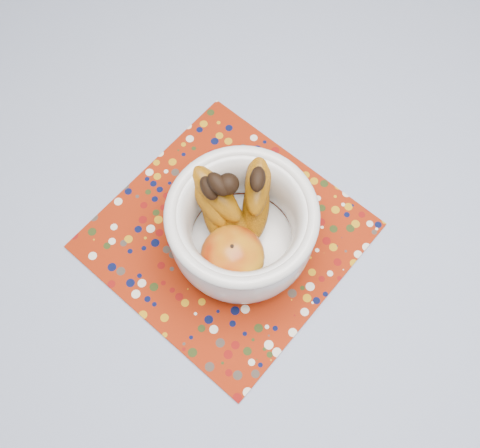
{
  "coord_description": "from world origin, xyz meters",
  "views": [
    {
      "loc": [
        -0.21,
        -0.27,
        1.54
      ],
      "look_at": [
        -0.07,
        -0.01,
        0.84
      ],
      "focal_mm": 42.0,
      "sensor_mm": 36.0,
      "label": 1
    }
  ],
  "objects": [
    {
      "name": "placemat",
      "position": [
        -0.08,
        0.01,
        0.76
      ],
      "size": [
        0.44,
        0.44,
        0.0
      ],
      "primitive_type": "cube",
      "rotation": [
        0.0,
        0.0,
        0.36
      ],
      "color": "maroon",
      "rests_on": "tablecloth"
    },
    {
      "name": "table",
      "position": [
        0.0,
        0.0,
        0.67
      ],
      "size": [
        1.2,
        1.2,
        0.75
      ],
      "color": "olive",
      "rests_on": "ground"
    },
    {
      "name": "tablecloth",
      "position": [
        0.0,
        0.0,
        0.76
      ],
      "size": [
        1.32,
        1.32,
        0.01
      ],
      "primitive_type": "cube",
      "color": "slate",
      "rests_on": "table"
    },
    {
      "name": "fruit_bowl",
      "position": [
        -0.07,
        -0.0,
        0.84
      ],
      "size": [
        0.21,
        0.21,
        0.16
      ],
      "color": "silver",
      "rests_on": "placemat"
    }
  ]
}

